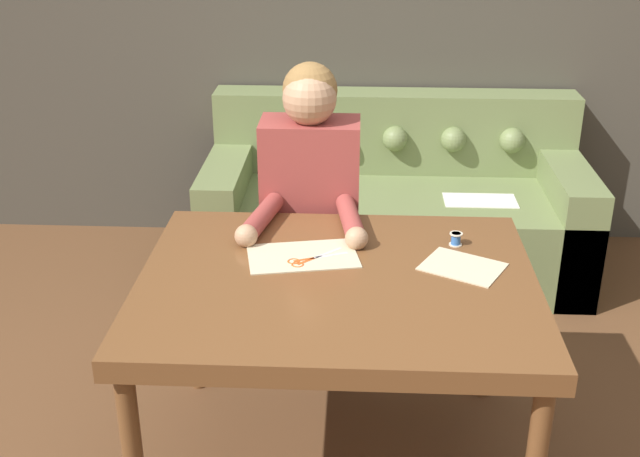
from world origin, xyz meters
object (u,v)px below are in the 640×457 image
person (310,223)px  thread_spool (456,239)px  dining_table (337,297)px  scissors (307,260)px  couch (394,211)px

person → thread_spool: bearing=-36.0°
dining_table → scissors: 0.17m
person → scissors: 0.54m
couch → scissors: size_ratio=9.58×
couch → person: bearing=-111.4°
person → scissors: person is taller
person → thread_spool: 0.66m
dining_table → scissors: size_ratio=6.36×
dining_table → scissors: bearing=132.8°
scissors → thread_spool: bearing=16.5°
scissors → couch: bearing=76.7°
couch → thread_spool: size_ratio=42.39×
person → couch: bearing=68.6°
dining_table → thread_spool: (0.40, 0.26, 0.09)m
person → scissors: (0.02, -0.53, 0.10)m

